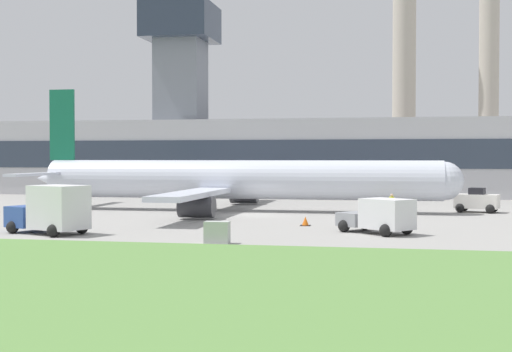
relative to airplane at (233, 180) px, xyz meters
The scene contains 12 objects.
ground_plane 4.73m from the airplane, 55.53° to the right, with size 400.00×400.00×0.00m, color #999691.
terminal_building 24.98m from the airplane, 87.60° to the left, with size 77.94×11.72×21.88m.
smokestack_left 58.48m from the airplane, 75.98° to the left, with size 3.97×3.97×34.61m.
smokestack_right 62.50m from the airplane, 64.86° to the left, with size 3.31×3.31×31.14m.
airplane is the anchor object (origin of this frame).
pushback_tug 19.01m from the airplane, ahead, with size 3.54×2.83×1.89m.
baggage_truck 18.84m from the airplane, 51.05° to the right, with size 4.57×4.23×1.98m.
fuel_truck 19.30m from the airplane, 108.28° to the right, with size 5.29×3.85×2.72m.
ground_crew_person 12.83m from the airplane, 13.49° to the right, with size 0.47×0.47×1.64m.
traffic_cone_near_nose 13.15m from the airplane, 56.45° to the right, with size 0.63×0.63×0.57m.
traffic_cone_wingtip 14.12m from the airplane, 23.20° to the right, with size 0.50×0.50×0.60m.
utility_cabinet 21.08m from the airplane, 78.99° to the right, with size 1.23×0.62×1.09m.
Camera 1 is at (10.45, -51.37, 4.31)m, focal length 50.00 mm.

